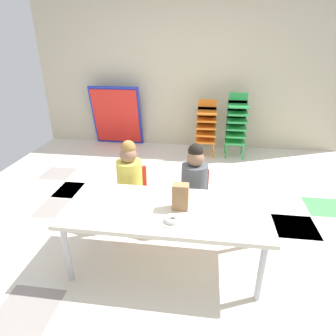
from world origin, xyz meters
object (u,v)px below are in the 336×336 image
folded_activity_table (117,116)px  paper_plate_near_edge (172,221)px  seated_child_near_camera (130,175)px  donut_powdered_on_plate (172,219)px  craft_table (166,213)px  kid_chair_orange_stack (206,125)px  paper_bag_brown (180,197)px  seated_child_middle_seat (195,179)px  kid_chair_green_stack (236,122)px

folded_activity_table → paper_plate_near_edge: folded_activity_table is taller
seated_child_near_camera → donut_powdered_on_plate: bearing=-55.4°
craft_table → seated_child_near_camera: 0.75m
craft_table → kid_chair_orange_stack: bearing=83.7°
seated_child_near_camera → folded_activity_table: folded_activity_table is taller
kid_chair_orange_stack → donut_powdered_on_plate: size_ratio=7.36×
craft_table → paper_bag_brown: paper_bag_brown is taller
seated_child_middle_seat → donut_powdered_on_plate: seated_child_middle_seat is taller
kid_chair_green_stack → folded_activity_table: (-2.11, 0.29, -0.04)m
paper_bag_brown → paper_plate_near_edge: size_ratio=1.22×
paper_bag_brown → kid_chair_green_stack: bearing=76.1°
folded_activity_table → paper_plate_near_edge: bearing=-66.1°
seated_child_middle_seat → paper_plate_near_edge: size_ratio=5.10×
seated_child_middle_seat → kid_chair_green_stack: (0.58, 2.11, 0.02)m
kid_chair_orange_stack → paper_plate_near_edge: 2.89m
seated_child_near_camera → kid_chair_orange_stack: bearing=70.3°
seated_child_middle_seat → seated_child_near_camera: bearing=180.0°
kid_chair_orange_stack → kid_chair_green_stack: kid_chair_green_stack is taller
kid_chair_green_stack → kid_chair_orange_stack: bearing=-180.0°
paper_bag_brown → paper_plate_near_edge: paper_bag_brown is taller
kid_chair_green_stack → donut_powdered_on_plate: bearing=-103.8°
kid_chair_green_stack → paper_bag_brown: bearing=-103.9°
kid_chair_orange_stack → kid_chair_green_stack: (0.49, 0.00, 0.06)m
paper_plate_near_edge → seated_child_middle_seat: bearing=80.3°
craft_table → kid_chair_green_stack: 2.81m
craft_table → paper_bag_brown: 0.20m
kid_chair_orange_stack → seated_child_near_camera: bearing=-109.7°
craft_table → kid_chair_orange_stack: size_ratio=1.81×
kid_chair_green_stack → craft_table: bearing=-106.2°
kid_chair_green_stack → paper_plate_near_edge: size_ratio=5.78×
craft_table → folded_activity_table: bearing=114.0°
paper_plate_near_edge → folded_activity_table: bearing=113.9°
seated_child_middle_seat → kid_chair_orange_stack: (0.09, 2.11, -0.04)m
craft_table → paper_plate_near_edge: bearing=-67.2°
craft_table → paper_bag_brown: bearing=8.5°
kid_chair_orange_stack → paper_bag_brown: size_ratio=4.18×
paper_bag_brown → donut_powdered_on_plate: paper_bag_brown is taller
paper_bag_brown → donut_powdered_on_plate: (-0.04, -0.20, -0.08)m
seated_child_middle_seat → kid_chair_green_stack: kid_chair_green_stack is taller
kid_chair_green_stack → paper_plate_near_edge: 2.97m
paper_bag_brown → donut_powdered_on_plate: size_ratio=1.76×
seated_child_near_camera → paper_plate_near_edge: bearing=-55.4°
paper_bag_brown → seated_child_middle_seat: bearing=81.2°
folded_activity_table → paper_plate_near_edge: size_ratio=6.04×
seated_child_near_camera → seated_child_middle_seat: bearing=0.0°
kid_chair_green_stack → donut_powdered_on_plate: kid_chair_green_stack is taller
kid_chair_green_stack → paper_plate_near_edge: bearing=-103.8°
folded_activity_table → donut_powdered_on_plate: (1.40, -3.17, 0.05)m
seated_child_middle_seat → folded_activity_table: size_ratio=0.84×
paper_bag_brown → folded_activity_table: bearing=116.0°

